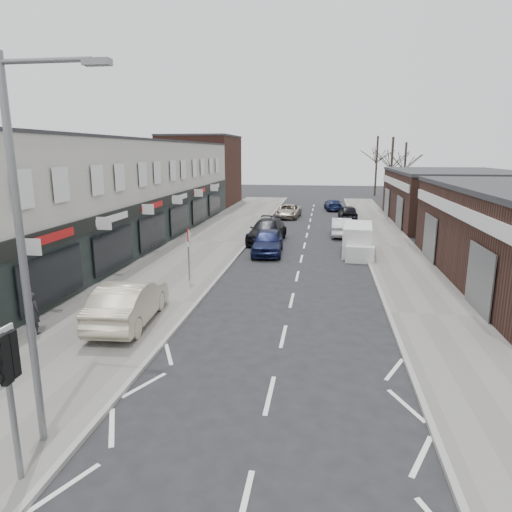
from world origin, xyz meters
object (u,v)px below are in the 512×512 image
at_px(white_van, 358,241).
at_px(parked_car_left_c, 288,211).
at_px(traffic_light, 6,370).
at_px(parked_car_right_a, 341,227).
at_px(parked_car_left_b, 267,231).
at_px(sedan_on_pavement, 129,302).
at_px(parked_car_left_a, 268,242).
at_px(street_lamp, 28,239).
at_px(warning_sign, 189,239).
at_px(parked_car_right_c, 333,205).
at_px(parked_car_right_b, 348,212).
at_px(pedestrian, 33,313).

height_order(white_van, parked_car_left_c, white_van).
height_order(traffic_light, parked_car_right_a, traffic_light).
bearing_deg(parked_car_left_b, sedan_on_pavement, -96.47).
relative_size(sedan_on_pavement, parked_car_left_a, 1.06).
height_order(street_lamp, parked_car_left_c, street_lamp).
xyz_separation_m(warning_sign, parked_car_right_c, (7.36, 29.97, -1.59)).
height_order(street_lamp, parked_car_right_b, street_lamp).
relative_size(parked_car_left_a, parked_car_right_c, 1.09).
bearing_deg(sedan_on_pavement, parked_car_right_c, -106.93).
xyz_separation_m(street_lamp, parked_car_left_b, (1.81, 23.73, -3.82)).
relative_size(warning_sign, parked_car_left_c, 0.59).
bearing_deg(parked_car_right_c, parked_car_right_a, 85.71).
height_order(white_van, parked_car_left_a, white_van).
bearing_deg(warning_sign, pedestrian, -114.87).
height_order(white_van, sedan_on_pavement, white_van).
distance_m(parked_car_left_c, parked_car_right_a, 10.37).
distance_m(traffic_light, parked_car_right_c, 44.52).
bearing_deg(parked_car_right_b, traffic_light, 75.42).
bearing_deg(traffic_light, parked_car_left_a, 84.04).
bearing_deg(parked_car_right_b, parked_car_right_a, 81.73).
height_order(street_lamp, parked_car_right_a, street_lamp).
height_order(parked_car_left_b, parked_car_right_a, parked_car_left_b).
distance_m(street_lamp, pedestrian, 7.75).
bearing_deg(white_van, traffic_light, -104.90).
bearing_deg(white_van, parked_car_right_c, 97.93).
distance_m(sedan_on_pavement, parked_car_left_c, 29.37).
xyz_separation_m(sedan_on_pavement, parked_car_left_c, (3.53, 29.16, -0.28)).
bearing_deg(sedan_on_pavement, parked_car_right_b, -112.20).
height_order(pedestrian, parked_car_left_a, pedestrian).
bearing_deg(pedestrian, parked_car_right_b, -99.25).
relative_size(sedan_on_pavement, parked_car_right_c, 1.15).
relative_size(street_lamp, parked_car_left_a, 1.75).
bearing_deg(parked_car_left_a, parked_car_right_a, 52.91).
relative_size(pedestrian, parked_car_right_a, 0.36).
xyz_separation_m(parked_car_left_a, parked_car_right_a, (4.81, 7.08, -0.08)).
bearing_deg(street_lamp, parked_car_right_c, 81.06).
height_order(parked_car_left_c, parked_car_right_a, parked_car_right_a).
height_order(white_van, parked_car_left_b, white_van).
relative_size(white_van, parked_car_right_b, 1.21).
bearing_deg(pedestrian, parked_car_left_c, -89.28).
distance_m(traffic_light, sedan_on_pavement, 8.42).
relative_size(parked_car_left_a, parked_car_left_b, 0.83).
bearing_deg(parked_car_right_a, street_lamp, 76.01).
height_order(traffic_light, parked_car_right_b, traffic_light).
bearing_deg(parked_car_right_a, warning_sign, 62.05).
bearing_deg(parked_car_left_c, parked_car_right_a, -58.06).
xyz_separation_m(warning_sign, white_van, (8.56, 7.73, -1.32)).
relative_size(warning_sign, parked_car_left_b, 0.49).
xyz_separation_m(pedestrian, parked_car_left_b, (5.85, 18.27, -0.07)).
distance_m(street_lamp, parked_car_right_c, 43.48).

